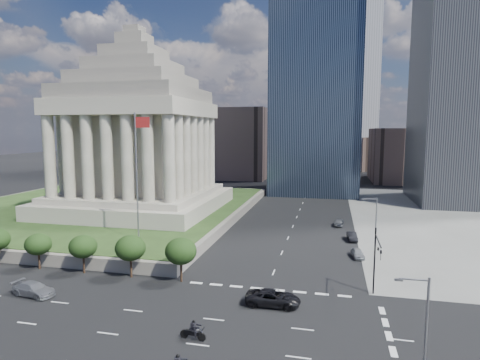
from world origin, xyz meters
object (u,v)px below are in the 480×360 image
(street_lamp_south, at_px, (423,342))
(motorcycle_trail, at_px, (193,330))
(traffic_signal_ne, at_px, (377,255))
(parked_sedan_near, at_px, (358,253))
(war_memorial, at_px, (137,120))
(street_lamp_north, at_px, (374,228))
(pickup_truck, at_px, (273,298))
(parked_sedan_mid, at_px, (352,237))
(parked_sedan_far, at_px, (339,222))
(suv_grey, at_px, (34,289))
(flagpole, at_px, (138,170))

(street_lamp_south, xyz_separation_m, motorcycle_trail, (-18.05, 6.79, -4.70))
(traffic_signal_ne, xyz_separation_m, parked_sedan_near, (-1.00, 15.52, -4.57))
(war_memorial, xyz_separation_m, street_lamp_north, (47.33, -23.00, -15.74))
(pickup_truck, xyz_separation_m, parked_sedan_near, (10.10, 19.53, -0.16))
(war_memorial, relative_size, street_lamp_north, 3.90)
(parked_sedan_mid, bearing_deg, pickup_truck, -113.95)
(parked_sedan_far, bearing_deg, pickup_truck, -93.59)
(pickup_truck, distance_m, parked_sedan_near, 21.98)
(pickup_truck, relative_size, parked_sedan_near, 1.52)
(motorcycle_trail, bearing_deg, suv_grey, 172.21)
(street_lamp_south, bearing_deg, motorcycle_trail, 159.40)
(war_memorial, distance_m, suv_grey, 47.40)
(flagpole, bearing_deg, parked_sedan_mid, 24.43)
(parked_sedan_mid, bearing_deg, war_memorial, 163.12)
(suv_grey, xyz_separation_m, parked_sedan_near, (37.73, 23.18, -0.10))
(flagpole, relative_size, parked_sedan_far, 4.71)
(street_lamp_north, height_order, suv_grey, street_lamp_north)
(suv_grey, height_order, parked_sedan_near, suv_grey)
(traffic_signal_ne, height_order, street_lamp_south, street_lamp_south)
(parked_sedan_mid, xyz_separation_m, motorcycle_trail, (-15.85, -38.19, 0.27))
(flagpole, xyz_separation_m, parked_sedan_mid, (32.96, 14.97, -12.42))
(war_memorial, relative_size, suv_grey, 7.24)
(parked_sedan_near, xyz_separation_m, parked_sedan_far, (-2.50, 20.29, 0.05))
(flagpole, relative_size, traffic_signal_ne, 2.50)
(flagpole, xyz_separation_m, parked_sedan_near, (33.33, 5.22, -12.44))
(flagpole, relative_size, parked_sedan_near, 5.02)
(flagpole, xyz_separation_m, street_lamp_north, (35.16, 1.00, -7.45))
(pickup_truck, xyz_separation_m, suv_grey, (-27.63, -3.66, -0.06))
(traffic_signal_ne, height_order, pickup_truck, traffic_signal_ne)
(flagpole, xyz_separation_m, pickup_truck, (23.23, -14.31, -12.27))
(flagpole, bearing_deg, parked_sedan_near, 8.90)
(pickup_truck, distance_m, parked_sedan_mid, 30.85)
(pickup_truck, bearing_deg, traffic_signal_ne, -71.13)
(traffic_signal_ne, bearing_deg, parked_sedan_near, 93.69)
(street_lamp_south, bearing_deg, parked_sedan_near, 92.97)
(flagpole, height_order, parked_sedan_far, flagpole)
(street_lamp_south, height_order, motorcycle_trail, street_lamp_south)
(traffic_signal_ne, distance_m, parked_sedan_mid, 25.72)
(traffic_signal_ne, height_order, parked_sedan_near, traffic_signal_ne)
(parked_sedan_mid, xyz_separation_m, parked_sedan_far, (-2.13, 10.53, 0.03))
(war_memorial, height_order, motorcycle_trail, war_memorial)
(street_lamp_north, bearing_deg, suv_grey, -154.39)
(street_lamp_north, height_order, parked_sedan_near, street_lamp_north)
(traffic_signal_ne, height_order, street_lamp_north, street_lamp_north)
(flagpole, relative_size, street_lamp_south, 2.00)
(traffic_signal_ne, distance_m, parked_sedan_near, 16.21)
(street_lamp_south, height_order, parked_sedan_far, street_lamp_south)
(war_memorial, height_order, traffic_signal_ne, war_memorial)
(war_memorial, xyz_separation_m, parked_sedan_far, (43.00, 1.51, -20.68))
(parked_sedan_far, bearing_deg, traffic_signal_ne, -77.21)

